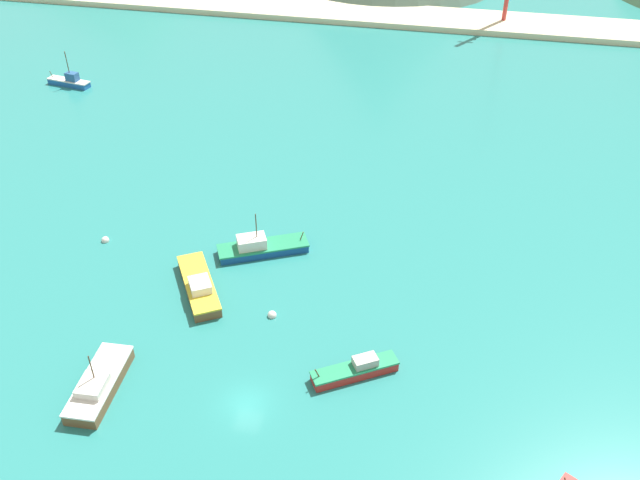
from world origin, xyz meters
The scene contains 9 objects.
ground centered at (0.00, 30.00, -0.25)m, with size 260.00×280.00×0.50m.
fishing_boat_0 centered at (-10.06, 14.25, 0.80)m, with size 8.21×10.66×2.28m.
fishing_boat_1 centered at (-53.38, 63.14, 0.83)m, with size 8.37×3.11×6.39m.
fishing_boat_5 centered at (9.23, 5.77, 0.70)m, with size 8.33×6.23×2.19m.
fishing_boat_6 centered at (-14.00, -1.51, 0.84)m, with size 3.87×9.53×5.01m.
fishing_boat_9 centered at (-5.46, 22.68, 0.82)m, with size 11.01×7.57×5.60m.
buoy_1 centered at (-1.00, 12.05, 0.17)m, with size 0.96×0.96×0.96m.
buoy_2 centered at (-24.82, 20.67, 0.16)m, with size 0.94×0.94×0.94m.
beach_strip centered at (0.00, 113.33, 0.60)m, with size 247.00×14.34×1.20m, color beige.
Camera 1 is at (15.84, -39.44, 49.17)m, focal length 38.09 mm.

